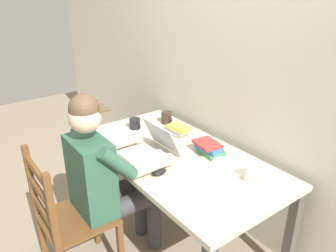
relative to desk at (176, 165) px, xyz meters
name	(u,v)px	position (x,y,z in m)	size (l,w,h in m)	color
ground_plane	(175,235)	(0.00, 0.00, -0.63)	(8.00, 8.00, 0.00)	gray
back_wall	(232,61)	(0.00, 0.49, 0.67)	(6.00, 0.04, 2.60)	beige
desk	(176,165)	(0.00, 0.00, 0.00)	(1.56, 0.82, 0.71)	#BCB29E
seated_person	(107,174)	(-0.10, -0.49, 0.05)	(0.50, 0.60, 1.24)	#2D5642
wooden_chair	(69,220)	(-0.10, -0.77, -0.17)	(0.42, 0.42, 0.94)	brown
laptop	(150,148)	(-0.10, -0.15, 0.13)	(0.33, 0.33, 0.22)	#ADAFB2
computer_mouse	(159,172)	(0.14, -0.24, 0.10)	(0.06, 0.10, 0.03)	black
coffee_mug_white	(251,173)	(0.52, 0.16, 0.13)	(0.12, 0.08, 0.10)	silver
coffee_mug_dark	(135,123)	(-0.56, 0.01, 0.12)	(0.13, 0.09, 0.09)	black
coffee_mug_spare	(167,118)	(-0.49, 0.28, 0.13)	(0.12, 0.09, 0.10)	#38281E
book_stack_main	(209,148)	(0.12, 0.19, 0.12)	(0.21, 0.18, 0.08)	#38844C
book_stack_side	(177,130)	(-0.26, 0.22, 0.12)	(0.20, 0.14, 0.07)	gray
paper_pile_near_laptop	(154,159)	(-0.03, -0.17, 0.09)	(0.18, 0.20, 0.02)	white
paper_pile_back_corner	(229,166)	(0.34, 0.17, 0.09)	(0.24, 0.18, 0.01)	white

